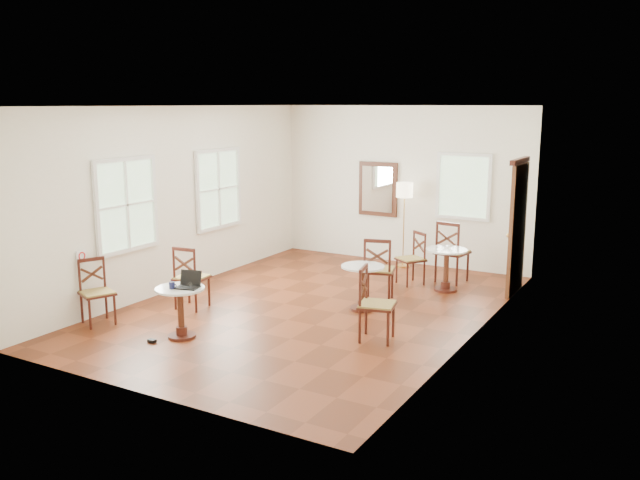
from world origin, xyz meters
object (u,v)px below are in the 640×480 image
at_px(laptop, 189,283).
at_px(water_glass, 190,286).
at_px(chair_mid_a, 378,270).
at_px(chair_back_a, 452,252).
at_px(cafe_table_back, 446,265).
at_px(chair_mid_b, 375,304).
at_px(chair_back_b, 412,258).
at_px(cafe_table_near, 181,307).
at_px(floor_lamp, 404,196).
at_px(power_adapter, 152,341).
at_px(mouse, 181,286).
at_px(chair_near_b, 97,292).
at_px(navy_mug, 172,285).
at_px(chair_near_a, 191,277).
at_px(cafe_table_mid, 363,282).

bearing_deg(laptop, water_glass, -55.48).
xyz_separation_m(chair_mid_a, chair_back_a, (0.61, 1.67, 0.03)).
relative_size(cafe_table_back, chair_back_a, 0.66).
bearing_deg(chair_mid_b, chair_back_b, -0.44).
height_order(cafe_table_near, floor_lamp, floor_lamp).
distance_m(chair_back_a, laptop, 4.86).
bearing_deg(power_adapter, floor_lamp, 77.38).
bearing_deg(mouse, chair_back_a, 71.19).
xyz_separation_m(chair_near_b, navy_mug, (1.36, 0.05, 0.27)).
relative_size(cafe_table_near, cafe_table_back, 0.97).
height_order(chair_mid_b, floor_lamp, floor_lamp).
bearing_deg(chair_near_a, chair_near_b, 54.26).
bearing_deg(mouse, cafe_table_back, 66.75).
distance_m(chair_mid_a, chair_back_a, 1.78).
bearing_deg(chair_mid_a, water_glass, 47.13).
relative_size(chair_back_b, laptop, 2.59).
relative_size(cafe_table_near, cafe_table_mid, 1.00).
bearing_deg(mouse, chair_mid_a, 67.90).
xyz_separation_m(cafe_table_mid, chair_back_b, (0.08, 1.74, 0.02)).
relative_size(chair_mid_a, water_glass, 10.89).
xyz_separation_m(chair_near_a, chair_back_b, (2.36, 2.94, -0.04)).
bearing_deg(laptop, cafe_table_near, -152.51).
relative_size(chair_near_a, floor_lamp, 0.60).
distance_m(cafe_table_mid, chair_mid_a, 0.52).
relative_size(navy_mug, water_glass, 1.23).
bearing_deg(water_glass, cafe_table_near, -178.65).
xyz_separation_m(chair_back_a, chair_back_b, (-0.55, -0.45, -0.09)).
xyz_separation_m(floor_lamp, laptop, (-0.93, -5.01, -0.62)).
height_order(chair_mid_a, mouse, chair_mid_a).
height_order(floor_lamp, mouse, floor_lamp).
bearing_deg(power_adapter, chair_near_b, 170.19).
bearing_deg(chair_mid_a, laptop, 45.06).
bearing_deg(water_glass, navy_mug, -157.65).
xyz_separation_m(cafe_table_near, water_glass, (0.18, 0.00, 0.31)).
xyz_separation_m(cafe_table_near, floor_lamp, (1.01, 5.09, 0.93)).
xyz_separation_m(laptop, navy_mug, (-0.14, -0.17, -0.01)).
bearing_deg(navy_mug, chair_back_a, 64.01).
distance_m(chair_near_b, power_adapter, 1.30).
xyz_separation_m(chair_mid_a, navy_mug, (-1.61, -2.88, 0.22)).
bearing_deg(cafe_table_mid, chair_near_b, -140.68).
bearing_deg(cafe_table_near, chair_mid_a, 60.80).
distance_m(chair_near_b, navy_mug, 1.38).
bearing_deg(chair_near_b, chair_back_b, -12.35).
relative_size(chair_back_a, floor_lamp, 0.67).
relative_size(floor_lamp, mouse, 17.61).
bearing_deg(floor_lamp, water_glass, -99.37).
relative_size(cafe_table_near, water_glass, 7.26).
distance_m(chair_mid_a, floor_lamp, 2.51).
xyz_separation_m(cafe_table_mid, chair_back_a, (0.63, 2.19, 0.11)).
bearing_deg(chair_mid_b, cafe_table_back, -13.47).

